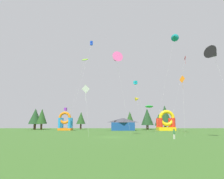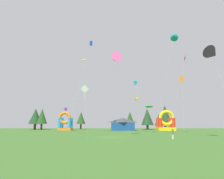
{
  "view_description": "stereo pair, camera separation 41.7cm",
  "coord_description": "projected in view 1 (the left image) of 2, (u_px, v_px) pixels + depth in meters",
  "views": [
    {
      "loc": [
        -0.15,
        -38.91,
        2.77
      ],
      "look_at": [
        0.0,
        12.57,
        11.06
      ],
      "focal_mm": 32.74,
      "sensor_mm": 36.0,
      "label": 1
    },
    {
      "loc": [
        0.27,
        -38.91,
        2.77
      ],
      "look_at": [
        0.0,
        12.57,
        11.06
      ],
      "focal_mm": 32.74,
      "sensor_mm": 36.0,
      "label": 2
    }
  ],
  "objects": [
    {
      "name": "kite_pink_delta",
      "position": [
        116.0,
        59.0,
        42.93
      ],
      "size": [
        4.47,
        3.02,
        17.33
      ],
      "color": "#EA599E",
      "rests_on": "ground_plane"
    },
    {
      "name": "festival_tent",
      "position": [
        122.0,
        124.0,
        70.62
      ],
      "size": [
        7.93,
        4.36,
        4.28
      ],
      "color": "#19478C",
      "rests_on": "ground_plane"
    },
    {
      "name": "kite_yellow_delta",
      "position": [
        137.0,
        99.0,
        68.07
      ],
      "size": [
        1.66,
        4.02,
        11.28
      ],
      "color": "yellow",
      "rests_on": "ground_plane"
    },
    {
      "name": "kite_white_diamond",
      "position": [
        85.0,
        89.0,
        41.11
      ],
      "size": [
        1.54,
        1.95,
        9.97
      ],
      "color": "white",
      "rests_on": "ground_plane"
    },
    {
      "name": "kite_teal_delta",
      "position": [
        174.0,
        37.0,
        48.21
      ],
      "size": [
        6.11,
        3.39,
        23.74
      ],
      "color": "#0C7F7A",
      "rests_on": "ground_plane"
    },
    {
      "name": "tree_row_0",
      "position": [
        35.0,
        116.0,
        79.91
      ],
      "size": [
        5.02,
        5.02,
        8.16
      ],
      "color": "#4C331E",
      "rests_on": "ground_plane"
    },
    {
      "name": "tree_row_4",
      "position": [
        147.0,
        117.0,
        80.62
      ],
      "size": [
        4.8,
        4.8,
        8.19
      ],
      "color": "#4C331E",
      "rests_on": "ground_plane"
    },
    {
      "name": "kite_orange_diamond",
      "position": [
        182.0,
        80.0,
        46.69
      ],
      "size": [
        1.96,
        4.48,
        13.06
      ],
      "color": "orange",
      "rests_on": "ground_plane"
    },
    {
      "name": "tree_row_2",
      "position": [
        80.0,
        118.0,
        82.02
      ],
      "size": [
        3.56,
        3.56,
        6.94
      ],
      "color": "#4C331E",
      "rests_on": "ground_plane"
    },
    {
      "name": "kite_blue_box",
      "position": [
        91.0,
        44.0,
        57.42
      ],
      "size": [
        5.7,
        4.12,
        25.4
      ],
      "color": "blue",
      "rests_on": "ground_plane"
    },
    {
      "name": "tree_row_5",
      "position": [
        158.0,
        120.0,
        80.76
      ],
      "size": [
        3.25,
        3.25,
        6.1
      ],
      "color": "#4C331E",
      "rests_on": "ground_plane"
    },
    {
      "name": "ground_plane",
      "position": [
        112.0,
        137.0,
        37.97
      ],
      "size": [
        120.0,
        120.0,
        0.0
      ],
      "primitive_type": "plane",
      "color": "#3D6B28"
    },
    {
      "name": "kite_lime_parafoil",
      "position": [
        84.0,
        60.0,
        56.88
      ],
      "size": [
        6.09,
        0.87,
        20.5
      ],
      "color": "#8CD826",
      "rests_on": "ground_plane"
    },
    {
      "name": "kite_black_delta",
      "position": [
        213.0,
        54.0,
        36.07
      ],
      "size": [
        3.67,
        4.67,
        16.1
      ],
      "color": "black",
      "rests_on": "ground_plane"
    },
    {
      "name": "tree_row_6",
      "position": [
        164.0,
        114.0,
        80.98
      ],
      "size": [
        5.09,
        5.09,
        9.46
      ],
      "color": "#4C331E",
      "rests_on": "ground_plane"
    },
    {
      "name": "tree_row_1",
      "position": [
        41.0,
        116.0,
        78.98
      ],
      "size": [
        4.05,
        4.05,
        8.0
      ],
      "color": "#4C331E",
      "rests_on": "ground_plane"
    },
    {
      "name": "kite_green_parafoil",
      "position": [
        149.0,
        107.0,
        57.87
      ],
      "size": [
        4.01,
        3.14,
        7.67
      ],
      "color": "green",
      "rests_on": "ground_plane"
    },
    {
      "name": "inflatable_blue_arch",
      "position": [
        165.0,
        123.0,
        69.35
      ],
      "size": [
        5.64,
        4.98,
        6.88
      ],
      "color": "yellow",
      "rests_on": "ground_plane"
    },
    {
      "name": "kite_red_diamond",
      "position": [
        185.0,
        59.0,
        66.59
      ],
      "size": [
        7.79,
        3.76,
        24.03
      ],
      "color": "red",
      "rests_on": "ground_plane"
    },
    {
      "name": "inflatable_yellow_castle",
      "position": [
        65.0,
        123.0,
        71.05
      ],
      "size": [
        4.52,
        4.05,
        6.45
      ],
      "color": "orange",
      "rests_on": "ground_plane"
    },
    {
      "name": "tree_row_3",
      "position": [
        129.0,
        118.0,
        81.89
      ],
      "size": [
        3.88,
        3.88,
        7.07
      ],
      "color": "#4C331E",
      "rests_on": "ground_plane"
    },
    {
      "name": "kite_purple_box",
      "position": [
        65.0,
        109.0,
        65.66
      ],
      "size": [
        1.89,
        0.85,
        7.44
      ],
      "color": "purple",
      "rests_on": "ground_plane"
    },
    {
      "name": "person_near_camera",
      "position": [
        173.0,
        133.0,
        34.24
      ],
      "size": [
        0.3,
        0.3,
        1.71
      ],
      "rotation": [
        0.0,
        0.0,
        3.13
      ],
      "color": "silver",
      "rests_on": "ground_plane"
    },
    {
      "name": "kite_cyan_box",
      "position": [
        135.0,
        83.0,
        62.05
      ],
      "size": [
        3.52,
        5.02,
        15.22
      ],
      "color": "#19B7CC",
      "rests_on": "ground_plane"
    }
  ]
}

